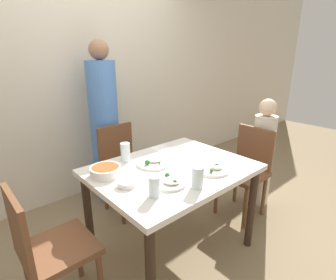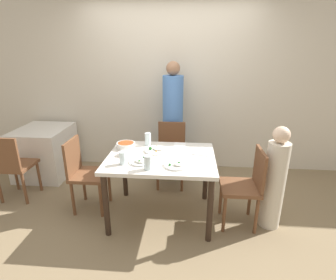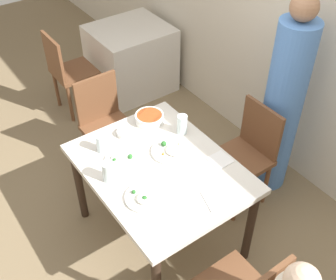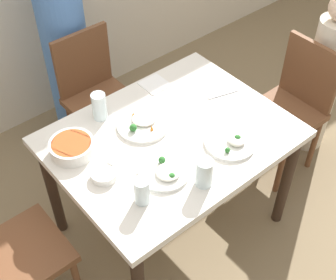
# 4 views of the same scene
# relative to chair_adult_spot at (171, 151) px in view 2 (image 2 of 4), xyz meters

# --- Properties ---
(ground_plane) EXTENTS (10.00, 10.00, 0.00)m
(ground_plane) POSITION_rel_chair_adult_spot_xyz_m (-0.05, -0.79, -0.49)
(ground_plane) COLOR #847051
(wall_back) EXTENTS (10.00, 0.06, 2.70)m
(wall_back) POSITION_rel_chair_adult_spot_xyz_m (-0.05, 0.64, 0.86)
(wall_back) COLOR beige
(wall_back) RESTS_ON ground_plane
(dining_table) EXTENTS (1.16, 0.90, 0.75)m
(dining_table) POSITION_rel_chair_adult_spot_xyz_m (-0.05, -0.79, 0.17)
(dining_table) COLOR silver
(dining_table) RESTS_ON ground_plane
(chair_adult_spot) EXTENTS (0.40, 0.40, 0.88)m
(chair_adult_spot) POSITION_rel_chair_adult_spot_xyz_m (0.00, 0.00, 0.00)
(chair_adult_spot) COLOR brown
(chair_adult_spot) RESTS_ON ground_plane
(chair_child_spot) EXTENTS (0.40, 0.40, 0.88)m
(chair_child_spot) POSITION_rel_chair_adult_spot_xyz_m (0.86, -0.86, 0.00)
(chair_child_spot) COLOR brown
(chair_child_spot) RESTS_ON ground_plane
(chair_empty_left) EXTENTS (0.40, 0.40, 0.88)m
(chair_empty_left) POSITION_rel_chair_adult_spot_xyz_m (-0.97, -0.71, 0.00)
(chair_empty_left) COLOR brown
(chair_empty_left) RESTS_ON ground_plane
(person_adult) EXTENTS (0.29, 0.29, 1.68)m
(person_adult) POSITION_rel_chair_adult_spot_xyz_m (0.00, 0.32, 0.30)
(person_adult) COLOR #5184D1
(person_adult) RESTS_ON ground_plane
(person_child) EXTENTS (0.22, 0.22, 1.13)m
(person_child) POSITION_rel_chair_adult_spot_xyz_m (1.15, -0.86, 0.05)
(person_child) COLOR beige
(person_child) RESTS_ON ground_plane
(bowl_curry) EXTENTS (0.22, 0.22, 0.06)m
(bowl_curry) POSITION_rel_chair_adult_spot_xyz_m (-0.49, -0.58, 0.29)
(bowl_curry) COLOR white
(bowl_curry) RESTS_ON dining_table
(plate_rice_adult) EXTENTS (0.27, 0.27, 0.06)m
(plate_rice_adult) POSITION_rel_chair_adult_spot_xyz_m (-0.12, -0.65, 0.27)
(plate_rice_adult) COLOR white
(plate_rice_adult) RESTS_ON dining_table
(plate_rice_child) EXTENTS (0.25, 0.25, 0.05)m
(plate_rice_child) POSITION_rel_chair_adult_spot_xyz_m (0.13, -1.03, 0.27)
(plate_rice_child) COLOR white
(plate_rice_child) RESTS_ON dining_table
(plate_noodles) EXTENTS (0.24, 0.24, 0.05)m
(plate_noodles) POSITION_rel_chair_adult_spot_xyz_m (-0.24, -0.97, 0.28)
(plate_noodles) COLOR white
(plate_noodles) RESTS_ON dining_table
(bowl_rice_small) EXTENTS (0.12, 0.12, 0.04)m
(bowl_rice_small) POSITION_rel_chair_adult_spot_xyz_m (-0.46, -0.81, 0.28)
(bowl_rice_small) COLOR white
(bowl_rice_small) RESTS_ON dining_table
(glass_water_tall) EXTENTS (0.07, 0.07, 0.15)m
(glass_water_tall) POSITION_rel_chair_adult_spot_xyz_m (-0.25, -0.46, 0.33)
(glass_water_tall) COLOR silver
(glass_water_tall) RESTS_ON dining_table
(glass_water_short) EXTENTS (0.07, 0.07, 0.13)m
(glass_water_short) POSITION_rel_chair_adult_spot_xyz_m (-0.41, -1.02, 0.33)
(glass_water_short) COLOR silver
(glass_water_short) RESTS_ON dining_table
(glass_water_center) EXTENTS (0.08, 0.08, 0.14)m
(glass_water_center) POSITION_rel_chair_adult_spot_xyz_m (-0.14, -1.12, 0.33)
(glass_water_center) COLOR silver
(glass_water_center) RESTS_ON dining_table
(napkin_folded) EXTENTS (0.14, 0.14, 0.01)m
(napkin_folded) POSITION_rel_chair_adult_spot_xyz_m (0.14, -0.42, 0.26)
(napkin_folded) COLOR white
(napkin_folded) RESTS_ON dining_table
(fork_steel) EXTENTS (0.18, 0.07, 0.01)m
(fork_steel) POSITION_rel_chair_adult_spot_xyz_m (0.37, -0.73, 0.26)
(fork_steel) COLOR silver
(fork_steel) RESTS_ON dining_table
(background_table) EXTENTS (0.72, 0.80, 0.73)m
(background_table) POSITION_rel_chair_adult_spot_xyz_m (-1.93, 0.13, -0.12)
(background_table) COLOR silver
(background_table) RESTS_ON ground_plane
(chair_background) EXTENTS (0.40, 0.40, 0.88)m
(chair_background) POSITION_rel_chair_adult_spot_xyz_m (-1.93, -0.61, 0.00)
(chair_background) COLOR brown
(chair_background) RESTS_ON ground_plane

